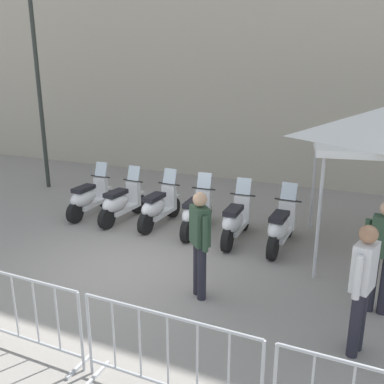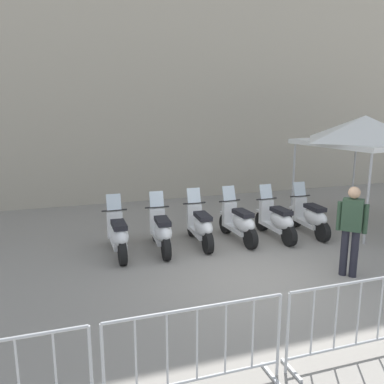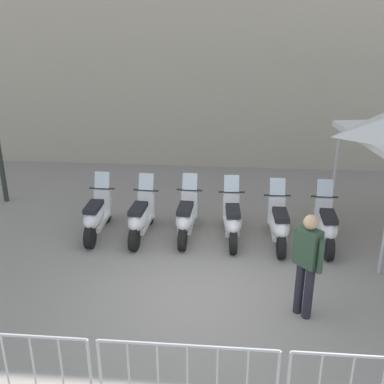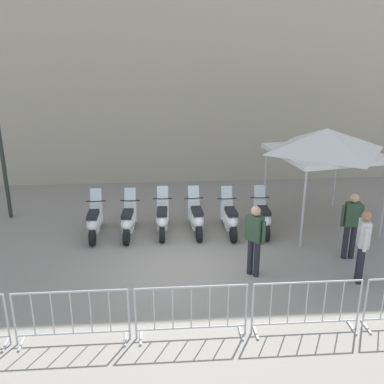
# 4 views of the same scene
# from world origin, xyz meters

# --- Properties ---
(ground_plane) EXTENTS (120.00, 120.00, 0.00)m
(ground_plane) POSITION_xyz_m (0.00, 0.00, 0.00)
(ground_plane) COLOR gray
(motorcycle_0) EXTENTS (0.66, 1.72, 1.24)m
(motorcycle_0) POSITION_xyz_m (-1.96, 2.43, 0.45)
(motorcycle_0) COLOR black
(motorcycle_0) RESTS_ON ground
(motorcycle_1) EXTENTS (0.73, 1.70, 1.24)m
(motorcycle_1) POSITION_xyz_m (-1.04, 2.24, 0.45)
(motorcycle_1) COLOR black
(motorcycle_1) RESTS_ON ground
(motorcycle_2) EXTENTS (0.70, 1.71, 1.24)m
(motorcycle_2) POSITION_xyz_m (-0.09, 2.16, 0.45)
(motorcycle_2) COLOR black
(motorcycle_2) RESTS_ON ground
(motorcycle_3) EXTENTS (0.59, 1.72, 1.24)m
(motorcycle_3) POSITION_xyz_m (0.84, 1.95, 0.45)
(motorcycle_3) COLOR black
(motorcycle_3) RESTS_ON ground
(motorcycle_4) EXTENTS (0.62, 1.72, 1.24)m
(motorcycle_4) POSITION_xyz_m (1.75, 1.68, 0.45)
(motorcycle_4) COLOR black
(motorcycle_4) RESTS_ON ground
(motorcycle_5) EXTENTS (0.69, 1.71, 1.24)m
(motorcycle_5) POSITION_xyz_m (2.68, 1.52, 0.45)
(motorcycle_5) COLOR black
(motorcycle_5) RESTS_ON ground
(barrier_segment_1) EXTENTS (2.04, 0.78, 1.07)m
(barrier_segment_1) POSITION_xyz_m (-2.58, -2.10, 0.52)
(barrier_segment_1) COLOR #B2B5B7
(barrier_segment_1) RESTS_ON ground
(barrier_segment_2) EXTENTS (2.04, 0.78, 1.07)m
(barrier_segment_2) POSITION_xyz_m (-0.45, -2.48, 0.52)
(barrier_segment_2) COLOR #B2B5B7
(barrier_segment_2) RESTS_ON ground
(barrier_segment_3) EXTENTS (2.04, 0.78, 1.07)m
(barrier_segment_3) POSITION_xyz_m (1.67, -2.87, 0.52)
(barrier_segment_3) COLOR #B2B5B7
(barrier_segment_3) RESTS_ON ground
(officer_near_row_end) EXTENTS (0.38, 0.47, 1.73)m
(officer_near_row_end) POSITION_xyz_m (1.52, -0.66, 0.98)
(officer_near_row_end) COLOR #23232D
(officer_near_row_end) RESTS_ON ground
(officer_mid_plaza) EXTENTS (0.53, 0.30, 1.73)m
(officer_mid_plaza) POSITION_xyz_m (4.16, -0.47, 0.98)
(officer_mid_plaza) COLOR #23232D
(officer_mid_plaza) RESTS_ON ground
(officer_by_barriers) EXTENTS (0.35, 0.51, 1.73)m
(officer_by_barriers) POSITION_xyz_m (3.74, -1.54, 0.98)
(officer_by_barriers) COLOR #23232D
(officer_by_barriers) RESTS_ON ground
(canopy_tent) EXTENTS (2.73, 2.73, 2.91)m
(canopy_tent) POSITION_xyz_m (4.54, 1.64, 2.52)
(canopy_tent) COLOR silver
(canopy_tent) RESTS_ON ground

